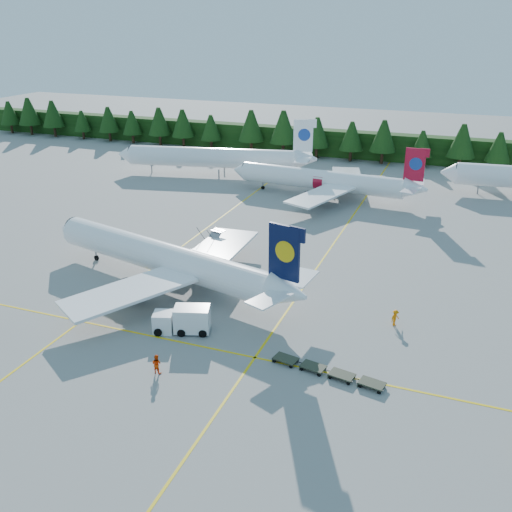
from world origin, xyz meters
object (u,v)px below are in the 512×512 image
(airliner_red, at_px, (317,180))
(service_truck, at_px, (182,320))
(airstairs, at_px, (202,258))
(airliner_navy, at_px, (158,256))

(airliner_red, xyz_separation_m, service_truck, (-0.28, -52.27, -1.72))
(airstairs, bearing_deg, service_truck, -56.10)
(airstairs, bearing_deg, airliner_navy, -94.84)
(airliner_red, bearing_deg, service_truck, -86.03)
(airliner_red, height_order, service_truck, airliner_red)
(airliner_navy, relative_size, airliner_red, 1.05)
(airliner_navy, xyz_separation_m, airliner_red, (8.65, 42.38, -0.23))
(airliner_navy, xyz_separation_m, service_truck, (8.37, -9.89, -1.94))
(airliner_red, height_order, airstairs, airliner_red)
(airliner_red, distance_m, service_truck, 52.30)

